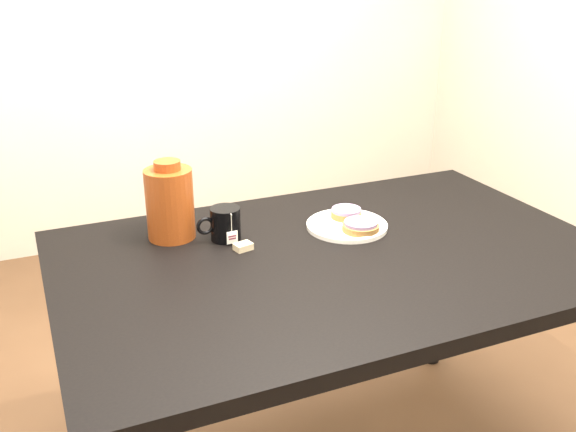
{
  "coord_description": "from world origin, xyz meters",
  "views": [
    {
      "loc": [
        -0.7,
        -1.31,
        1.45
      ],
      "look_at": [
        -0.07,
        0.14,
        0.81
      ],
      "focal_mm": 40.0,
      "sensor_mm": 36.0,
      "label": 1
    }
  ],
  "objects_px": {
    "bagel_back": "(346,213)",
    "teabag_pouch": "(243,247)",
    "table": "(335,282)",
    "mug": "(225,224)",
    "plate": "(347,225)",
    "bagel_front": "(361,226)",
    "bagel_package": "(170,203)"
  },
  "relations": [
    {
      "from": "table",
      "to": "bagel_front",
      "type": "distance_m",
      "value": 0.18
    },
    {
      "from": "mug",
      "to": "teabag_pouch",
      "type": "relative_size",
      "value": 2.75
    },
    {
      "from": "teabag_pouch",
      "to": "plate",
      "type": "bearing_deg",
      "value": 3.98
    },
    {
      "from": "teabag_pouch",
      "to": "bagel_front",
      "type": "bearing_deg",
      "value": -6.27
    },
    {
      "from": "bagel_back",
      "to": "bagel_package",
      "type": "distance_m",
      "value": 0.5
    },
    {
      "from": "table",
      "to": "bagel_front",
      "type": "relative_size",
      "value": 10.32
    },
    {
      "from": "bagel_back",
      "to": "bagel_package",
      "type": "bearing_deg",
      "value": 169.54
    },
    {
      "from": "table",
      "to": "bagel_package",
      "type": "distance_m",
      "value": 0.48
    },
    {
      "from": "bagel_front",
      "to": "teabag_pouch",
      "type": "distance_m",
      "value": 0.33
    },
    {
      "from": "bagel_back",
      "to": "mug",
      "type": "relative_size",
      "value": 0.99
    },
    {
      "from": "teabag_pouch",
      "to": "bagel_package",
      "type": "bearing_deg",
      "value": 133.9
    },
    {
      "from": "bagel_package",
      "to": "teabag_pouch",
      "type": "bearing_deg",
      "value": -46.1
    },
    {
      "from": "bagel_back",
      "to": "teabag_pouch",
      "type": "bearing_deg",
      "value": -169.05
    },
    {
      "from": "bagel_front",
      "to": "plate",
      "type": "bearing_deg",
      "value": 100.29
    },
    {
      "from": "plate",
      "to": "bagel_package",
      "type": "height_order",
      "value": "bagel_package"
    },
    {
      "from": "bagel_front",
      "to": "teabag_pouch",
      "type": "bearing_deg",
      "value": 173.73
    },
    {
      "from": "table",
      "to": "plate",
      "type": "xyz_separation_m",
      "value": [
        0.1,
        0.13,
        0.09
      ]
    },
    {
      "from": "bagel_front",
      "to": "bagel_package",
      "type": "height_order",
      "value": "bagel_package"
    },
    {
      "from": "bagel_package",
      "to": "mug",
      "type": "bearing_deg",
      "value": -29.86
    },
    {
      "from": "plate",
      "to": "bagel_back",
      "type": "bearing_deg",
      "value": 64.86
    },
    {
      "from": "plate",
      "to": "teabag_pouch",
      "type": "relative_size",
      "value": 5.02
    },
    {
      "from": "plate",
      "to": "bagel_front",
      "type": "distance_m",
      "value": 0.06
    },
    {
      "from": "bagel_back",
      "to": "bagel_front",
      "type": "distance_m",
      "value": 0.1
    },
    {
      "from": "teabag_pouch",
      "to": "bagel_package",
      "type": "relative_size",
      "value": 0.21
    },
    {
      "from": "mug",
      "to": "bagel_front",
      "type": "bearing_deg",
      "value": -21.73
    },
    {
      "from": "table",
      "to": "bagel_package",
      "type": "relative_size",
      "value": 6.53
    },
    {
      "from": "table",
      "to": "mug",
      "type": "distance_m",
      "value": 0.33
    },
    {
      "from": "mug",
      "to": "bagel_package",
      "type": "distance_m",
      "value": 0.16
    },
    {
      "from": "plate",
      "to": "mug",
      "type": "xyz_separation_m",
      "value": [
        -0.34,
        0.06,
        0.04
      ]
    },
    {
      "from": "teabag_pouch",
      "to": "bagel_package",
      "type": "distance_m",
      "value": 0.23
    },
    {
      "from": "bagel_back",
      "to": "table",
      "type": "bearing_deg",
      "value": -125.08
    },
    {
      "from": "plate",
      "to": "bagel_front",
      "type": "xyz_separation_m",
      "value": [
        0.01,
        -0.06,
        0.02
      ]
    }
  ]
}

